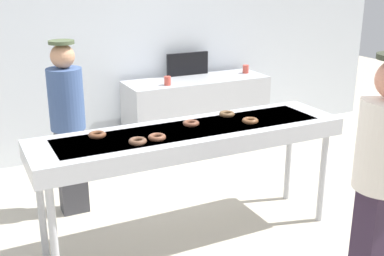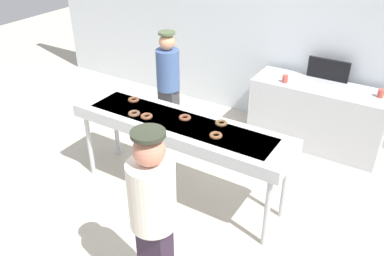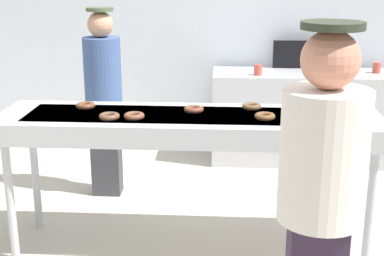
% 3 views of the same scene
% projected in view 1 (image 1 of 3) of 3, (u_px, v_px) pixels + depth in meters
% --- Properties ---
extents(ground_plane, '(16.00, 16.00, 0.00)m').
position_uv_depth(ground_plane, '(192.00, 237.00, 4.10)').
color(ground_plane, beige).
extents(back_wall, '(8.00, 0.12, 2.92)m').
position_uv_depth(back_wall, '(103.00, 33.00, 5.64)').
color(back_wall, silver).
rests_on(back_wall, ground).
extents(fryer_conveyor, '(2.53, 0.65, 0.97)m').
position_uv_depth(fryer_conveyor, '(192.00, 138.00, 3.82)').
color(fryer_conveyor, '#B7BABF').
rests_on(fryer_conveyor, ground).
extents(chocolate_donut_0, '(0.19, 0.19, 0.04)m').
position_uv_depth(chocolate_donut_0, '(157.00, 137.00, 3.54)').
color(chocolate_donut_0, brown).
rests_on(chocolate_donut_0, fryer_conveyor).
extents(chocolate_donut_1, '(0.17, 0.17, 0.04)m').
position_uv_depth(chocolate_donut_1, '(97.00, 135.00, 3.60)').
color(chocolate_donut_1, brown).
rests_on(chocolate_donut_1, fryer_conveyor).
extents(chocolate_donut_2, '(0.19, 0.19, 0.04)m').
position_uv_depth(chocolate_donut_2, '(138.00, 141.00, 3.46)').
color(chocolate_donut_2, brown).
rests_on(chocolate_donut_2, fryer_conveyor).
extents(chocolate_donut_3, '(0.18, 0.18, 0.04)m').
position_uv_depth(chocolate_donut_3, '(227.00, 114.00, 4.12)').
color(chocolate_donut_3, brown).
rests_on(chocolate_donut_3, fryer_conveyor).
extents(chocolate_donut_4, '(0.15, 0.15, 0.04)m').
position_uv_depth(chocolate_donut_4, '(250.00, 121.00, 3.93)').
color(chocolate_donut_4, brown).
rests_on(chocolate_donut_4, fryer_conveyor).
extents(chocolate_donut_5, '(0.19, 0.19, 0.04)m').
position_uv_depth(chocolate_donut_5, '(191.00, 123.00, 3.87)').
color(chocolate_donut_5, brown).
rests_on(chocolate_donut_5, fryer_conveyor).
extents(worker_baker, '(0.31, 0.31, 1.59)m').
position_uv_depth(worker_baker, '(68.00, 121.00, 4.28)').
color(worker_baker, '#3B3B40').
rests_on(worker_baker, ground).
extents(customer_waiting, '(0.36, 0.36, 1.71)m').
position_uv_depth(customer_waiting, '(384.00, 172.00, 2.92)').
color(customer_waiting, '#2E2033').
rests_on(customer_waiting, ground).
extents(prep_counter, '(1.76, 0.60, 0.90)m').
position_uv_depth(prep_counter, '(197.00, 114.00, 5.99)').
color(prep_counter, '#B7BABF').
rests_on(prep_counter, ground).
extents(paper_cup_0, '(0.08, 0.08, 0.10)m').
position_uv_depth(paper_cup_0, '(168.00, 81.00, 5.52)').
color(paper_cup_0, '#CC4C3F').
rests_on(paper_cup_0, prep_counter).
extents(paper_cup_1, '(0.08, 0.08, 0.10)m').
position_uv_depth(paper_cup_1, '(246.00, 69.00, 6.17)').
color(paper_cup_1, '#CC4C3F').
rests_on(paper_cup_1, prep_counter).
extents(menu_display, '(0.55, 0.04, 0.28)m').
position_uv_depth(menu_display, '(188.00, 64.00, 6.03)').
color(menu_display, black).
rests_on(menu_display, prep_counter).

